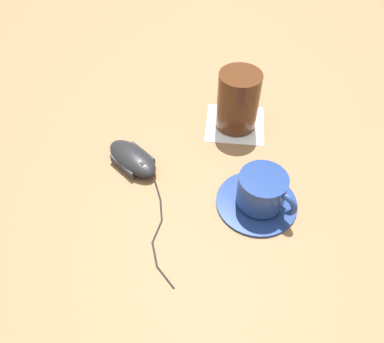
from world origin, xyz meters
The scene contains 7 objects.
ground_plane centered at (0.00, 0.00, 0.00)m, with size 3.00×3.00×0.00m, color olive.
saucer centered at (-0.11, -0.04, 0.00)m, with size 0.14×0.14×0.01m, color navy.
coffee_cup centered at (-0.12, -0.04, 0.04)m, with size 0.10×0.08×0.06m.
computer_mouse centered at (0.05, 0.14, 0.02)m, with size 0.13×0.10×0.03m.
mouse_cable centered at (-0.11, 0.14, 0.00)m, with size 0.20×0.05×0.00m.
napkin_under_glass centered at (0.08, -0.09, 0.00)m, with size 0.12×0.12×0.00m, color white.
drinking_glass centered at (0.08, -0.09, 0.06)m, with size 0.08×0.08×0.12m, color #4C2814.
Camera 1 is at (-0.44, 0.20, 0.51)m, focal length 35.00 mm.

